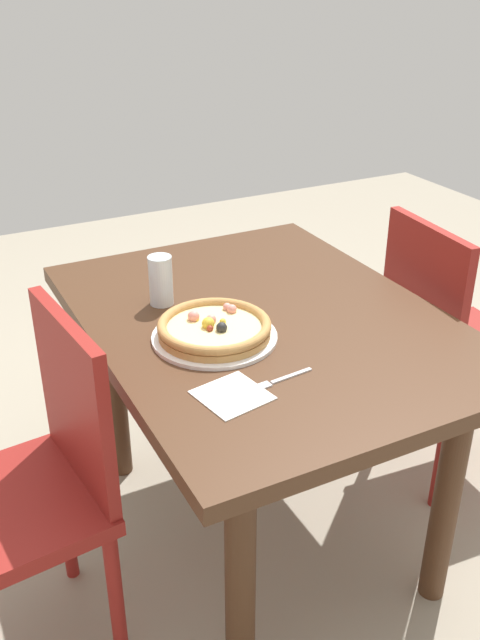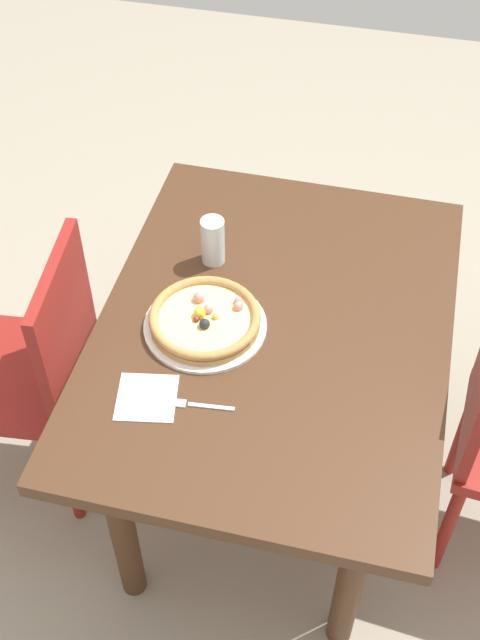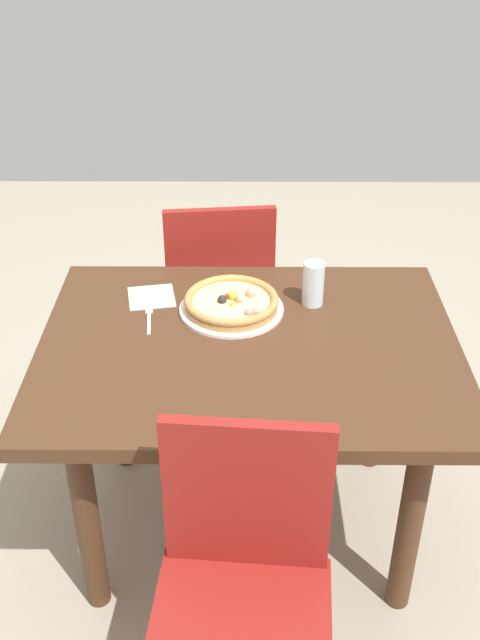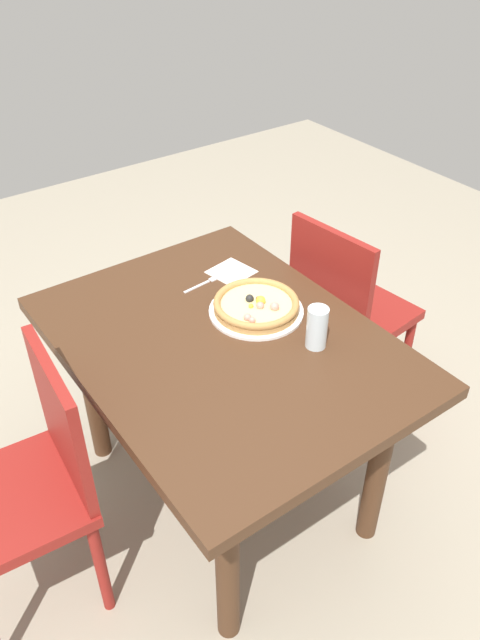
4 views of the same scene
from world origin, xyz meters
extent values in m
plane|color=#9E937F|center=(0.00, 0.00, 0.00)|extent=(6.00, 6.00, 0.00)
cube|color=#472B19|center=(0.00, 0.00, 0.71)|extent=(1.19, 0.89, 0.04)
cylinder|color=#472B19|center=(-0.45, -0.30, 0.34)|extent=(0.07, 0.07, 0.69)
cylinder|color=#472B19|center=(0.45, -0.30, 0.34)|extent=(0.07, 0.07, 0.69)
cylinder|color=#472B19|center=(-0.45, 0.30, 0.34)|extent=(0.07, 0.07, 0.69)
cylinder|color=#472B19|center=(0.45, 0.30, 0.34)|extent=(0.07, 0.07, 0.69)
cylinder|color=maroon|center=(0.16, -0.57, 0.22)|extent=(0.04, 0.04, 0.44)
cylinder|color=maroon|center=(-0.18, -0.54, 0.22)|extent=(0.04, 0.04, 0.44)
cylinder|color=maroon|center=(-0.27, 0.54, 0.22)|extent=(0.04, 0.04, 0.44)
cylinder|color=maroon|center=(0.07, 0.57, 0.22)|extent=(0.04, 0.04, 0.44)
cube|color=maroon|center=(-0.12, 0.73, 0.46)|extent=(0.44, 0.44, 0.04)
cube|color=maroon|center=(-0.10, 0.54, 0.69)|extent=(0.38, 0.07, 0.42)
cylinder|color=white|center=(-0.05, 0.17, 0.74)|extent=(0.31, 0.31, 0.01)
cylinder|color=#B78447|center=(-0.05, 0.17, 0.75)|extent=(0.28, 0.28, 0.02)
cylinder|color=beige|center=(-0.05, 0.17, 0.76)|extent=(0.25, 0.25, 0.01)
torus|color=#B78447|center=(-0.05, 0.17, 0.77)|extent=(0.28, 0.28, 0.02)
sphere|color=#262626|center=(-0.08, 0.16, 0.77)|extent=(0.03, 0.03, 0.03)
sphere|color=#E58C7F|center=(0.00, 0.09, 0.77)|extent=(0.03, 0.03, 0.03)
sphere|color=maroon|center=(-0.07, 0.19, 0.77)|extent=(0.02, 0.02, 0.02)
sphere|color=#E58C7F|center=(0.02, 0.10, 0.77)|extent=(0.02, 0.02, 0.02)
sphere|color=#E58C7F|center=(-0.03, 0.17, 0.77)|extent=(0.03, 0.03, 0.03)
sphere|color=gold|center=(0.00, 0.20, 0.77)|extent=(0.02, 0.02, 0.02)
sphere|color=gold|center=(-0.05, 0.14, 0.77)|extent=(0.02, 0.02, 0.02)
sphere|color=#E58C7F|center=(0.01, 0.20, 0.77)|extent=(0.03, 0.03, 0.03)
sphere|color=gold|center=(-0.05, 0.18, 0.77)|extent=(0.03, 0.03, 0.03)
cube|color=silver|center=(-0.29, 0.09, 0.73)|extent=(0.02, 0.11, 0.00)
cube|color=silver|center=(-0.30, 0.17, 0.73)|extent=(0.03, 0.05, 0.00)
cylinder|color=silver|center=(0.19, 0.21, 0.80)|extent=(0.06, 0.06, 0.14)
cube|color=white|center=(-0.30, 0.24, 0.73)|extent=(0.16, 0.16, 0.00)
camera|label=1|loc=(-1.44, 0.81, 1.57)|focal=39.33mm
camera|label=2|loc=(-1.36, -0.24, 2.25)|focal=45.13mm
camera|label=3|loc=(-0.01, -1.72, 1.90)|focal=41.51mm
camera|label=4|loc=(1.26, -0.84, 1.93)|focal=34.78mm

